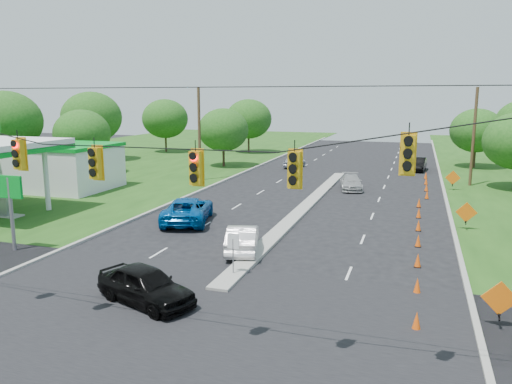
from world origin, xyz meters
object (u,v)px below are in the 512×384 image
(gas_station, at_px, (34,162))
(blue_pickup, at_px, (188,210))
(white_sedan, at_px, (243,238))
(black_sedan, at_px, (146,285))

(gas_station, bearing_deg, blue_pickup, -18.09)
(white_sedan, xyz_separation_m, blue_pickup, (-5.57, 4.92, 0.10))
(white_sedan, bearing_deg, black_sedan, 64.46)
(black_sedan, bearing_deg, gas_station, 70.41)
(blue_pickup, bearing_deg, black_sedan, 93.01)
(black_sedan, height_order, white_sedan, black_sedan)
(gas_station, height_order, black_sedan, gas_station)
(black_sedan, relative_size, white_sedan, 1.02)
(gas_station, relative_size, blue_pickup, 3.30)
(gas_station, xyz_separation_m, white_sedan, (22.78, -10.54, -1.85))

